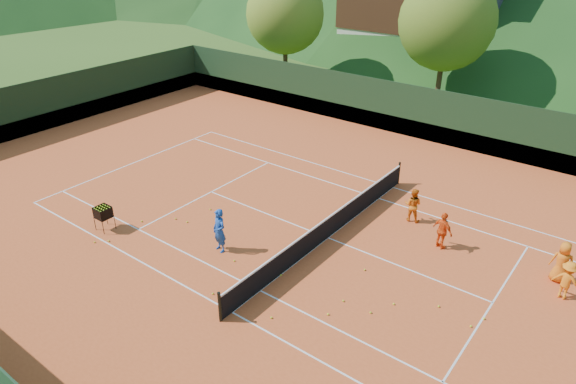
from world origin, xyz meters
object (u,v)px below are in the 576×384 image
Objects in this scene: coach at (219,231)px; tennis_net at (328,227)px; student_d at (567,280)px; student_a at (413,205)px; ball_hopper at (103,213)px; student_b at (443,231)px; student_c at (562,262)px.

tennis_net is (2.72, 3.18, -0.36)m from coach.
tennis_net is at bearing 18.66° from student_d.
student_d is at bearing 11.53° from tennis_net.
student_a is 1.45× the size of ball_hopper.
student_a is at bearing 58.32° from tennis_net.
student_d is 16.89m from ball_hopper.
student_d is at bearing 155.28° from student_a.
student_a is 12.46m from ball_hopper.
student_a is 6.32m from student_d.
ball_hopper is at bearing -146.77° from tennis_net.
student_d reaches higher than tennis_net.
coach is 8.31m from student_b.
ball_hopper is (-11.22, -6.91, 0.00)m from student_b.
student_a is at bearing -7.30° from student_d.
tennis_net is at bearing 33.23° from ball_hopper.
coach reaches higher than ball_hopper.
student_a reaches higher than tennis_net.
tennis_net is at bearing 7.69° from student_c.
student_a is (4.72, 6.41, -0.14)m from coach.
coach is at bearing 31.16° from student_d.
student_c is at bearing -152.51° from student_b.
student_b is 4.04m from student_c.
coach reaches higher than student_a.
tennis_net is at bearing 61.86° from coach.
student_c is (5.77, -0.70, 0.04)m from student_a.
student_a is 2.14m from student_b.
student_b is at bearing 31.62° from ball_hopper.
student_c is 0.13× the size of tennis_net.
student_c is 8.17m from tennis_net.
coach is 1.16× the size of student_b.
coach is 5.03m from ball_hopper.
tennis_net is at bearing 48.53° from student_b.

